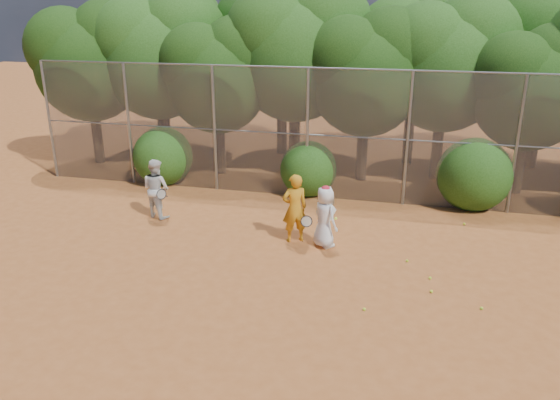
# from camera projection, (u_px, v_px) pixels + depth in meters

# --- Properties ---
(ground) EXTENTS (80.00, 80.00, 0.00)m
(ground) POSITION_uv_depth(u_px,v_px,m) (298.00, 291.00, 11.64)
(ground) COLOR #974F22
(ground) RESTS_ON ground
(fence_back) EXTENTS (20.05, 0.09, 4.03)m
(fence_back) POSITION_uv_depth(u_px,v_px,m) (336.00, 134.00, 16.44)
(fence_back) COLOR gray
(fence_back) RESTS_ON ground
(tree_0) EXTENTS (4.38, 3.81, 6.00)m
(tree_0) POSITION_uv_depth(u_px,v_px,m) (90.00, 57.00, 19.75)
(tree_0) COLOR black
(tree_0) RESTS_ON ground
(tree_1) EXTENTS (4.64, 4.03, 6.35)m
(tree_1) POSITION_uv_depth(u_px,v_px,m) (159.00, 51.00, 19.57)
(tree_1) COLOR black
(tree_1) RESTS_ON ground
(tree_2) EXTENTS (3.99, 3.47, 5.47)m
(tree_2) POSITION_uv_depth(u_px,v_px,m) (219.00, 72.00, 18.57)
(tree_2) COLOR black
(tree_2) RESTS_ON ground
(tree_3) EXTENTS (4.89, 4.26, 6.70)m
(tree_3) POSITION_uv_depth(u_px,v_px,m) (297.00, 46.00, 18.65)
(tree_3) COLOR black
(tree_3) RESTS_ON ground
(tree_4) EXTENTS (4.19, 3.64, 5.73)m
(tree_4) POSITION_uv_depth(u_px,v_px,m) (368.00, 69.00, 17.76)
(tree_4) COLOR black
(tree_4) RESTS_ON ground
(tree_5) EXTENTS (4.51, 3.92, 6.17)m
(tree_5) POSITION_uv_depth(u_px,v_px,m) (448.00, 59.00, 17.83)
(tree_5) COLOR black
(tree_5) RESTS_ON ground
(tree_6) EXTENTS (3.86, 3.36, 5.29)m
(tree_6) POSITION_uv_depth(u_px,v_px,m) (532.00, 84.00, 16.55)
(tree_6) COLOR black
(tree_6) RESTS_ON ground
(tree_9) EXTENTS (4.83, 4.20, 6.62)m
(tree_9) POSITION_uv_depth(u_px,v_px,m) (161.00, 41.00, 21.84)
(tree_9) COLOR black
(tree_9) RESTS_ON ground
(tree_10) EXTENTS (5.15, 4.48, 7.06)m
(tree_10) POSITION_uv_depth(u_px,v_px,m) (284.00, 35.00, 20.80)
(tree_10) COLOR black
(tree_10) RESTS_ON ground
(tree_11) EXTENTS (4.64, 4.03, 6.35)m
(tree_11) POSITION_uv_depth(u_px,v_px,m) (417.00, 51.00, 19.48)
(tree_11) COLOR black
(tree_11) RESTS_ON ground
(tree_12) EXTENTS (5.02, 4.37, 6.88)m
(tree_12) POSITION_uv_depth(u_px,v_px,m) (551.00, 42.00, 18.90)
(tree_12) COLOR black
(tree_12) RESTS_ON ground
(bush_0) EXTENTS (2.00, 2.00, 2.00)m
(bush_0) POSITION_uv_depth(u_px,v_px,m) (163.00, 154.00, 18.39)
(bush_0) COLOR #1D4611
(bush_0) RESTS_ON ground
(bush_1) EXTENTS (1.80, 1.80, 1.80)m
(bush_1) POSITION_uv_depth(u_px,v_px,m) (308.00, 166.00, 17.31)
(bush_1) COLOR #1D4611
(bush_1) RESTS_ON ground
(bush_2) EXTENTS (2.20, 2.20, 2.20)m
(bush_2) POSITION_uv_depth(u_px,v_px,m) (474.00, 171.00, 16.12)
(bush_2) COLOR #1D4611
(bush_2) RESTS_ON ground
(player_yellow) EXTENTS (0.90, 0.69, 1.79)m
(player_yellow) POSITION_uv_depth(u_px,v_px,m) (295.00, 208.00, 13.79)
(player_yellow) COLOR orange
(player_yellow) RESTS_ON ground
(player_teen) EXTENTS (0.90, 0.89, 1.60)m
(player_teen) POSITION_uv_depth(u_px,v_px,m) (325.00, 217.00, 13.53)
(player_teen) COLOR white
(player_teen) RESTS_ON ground
(player_white) EXTENTS (1.00, 0.89, 1.70)m
(player_white) POSITION_uv_depth(u_px,v_px,m) (156.00, 188.00, 15.42)
(player_white) COLOR silver
(player_white) RESTS_ON ground
(ball_0) EXTENTS (0.07, 0.07, 0.07)m
(ball_0) POSITION_uv_depth(u_px,v_px,m) (430.00, 278.00, 12.11)
(ball_0) COLOR #C6E82A
(ball_0) RESTS_ON ground
(ball_1) EXTENTS (0.07, 0.07, 0.07)m
(ball_1) POSITION_uv_depth(u_px,v_px,m) (407.00, 261.00, 12.91)
(ball_1) COLOR #C6E82A
(ball_1) RESTS_ON ground
(ball_2) EXTENTS (0.07, 0.07, 0.07)m
(ball_2) POSITION_uv_depth(u_px,v_px,m) (431.00, 291.00, 11.55)
(ball_2) COLOR #C6E82A
(ball_2) RESTS_ON ground
(ball_3) EXTENTS (0.07, 0.07, 0.07)m
(ball_3) POSITION_uv_depth(u_px,v_px,m) (481.00, 308.00, 10.91)
(ball_3) COLOR #C6E82A
(ball_3) RESTS_ON ground
(ball_4) EXTENTS (0.07, 0.07, 0.07)m
(ball_4) POSITION_uv_depth(u_px,v_px,m) (364.00, 309.00, 10.87)
(ball_4) COLOR #C6E82A
(ball_4) RESTS_ON ground
(ball_5) EXTENTS (0.07, 0.07, 0.07)m
(ball_5) POSITION_uv_depth(u_px,v_px,m) (464.00, 224.00, 15.07)
(ball_5) COLOR #C6E82A
(ball_5) RESTS_ON ground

